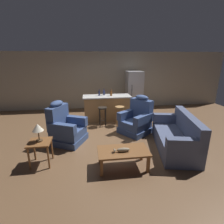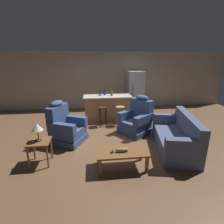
# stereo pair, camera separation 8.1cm
# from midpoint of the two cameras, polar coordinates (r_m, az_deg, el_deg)

# --- Properties ---
(ground_plane) EXTENTS (12.00, 12.00, 0.00)m
(ground_plane) POSITION_cam_midpoint_polar(r_m,az_deg,el_deg) (5.66, -0.59, -6.97)
(ground_plane) COLOR brown
(back_wall) EXTENTS (12.00, 0.05, 2.60)m
(back_wall) POSITION_cam_midpoint_polar(r_m,az_deg,el_deg) (8.34, -3.35, 10.17)
(back_wall) COLOR #A89E89
(back_wall) RESTS_ON ground_plane
(coffee_table) EXTENTS (1.10, 0.60, 0.42)m
(coffee_table) POSITION_cam_midpoint_polar(r_m,az_deg,el_deg) (3.88, 3.07, -13.10)
(coffee_table) COLOR brown
(coffee_table) RESTS_ON ground_plane
(fish_figurine) EXTENTS (0.34, 0.10, 0.10)m
(fish_figurine) POSITION_cam_midpoint_polar(r_m,az_deg,el_deg) (3.77, 2.53, -12.31)
(fish_figurine) COLOR #4C3823
(fish_figurine) RESTS_ON coffee_table
(couch) EXTENTS (1.21, 2.03, 0.94)m
(couch) POSITION_cam_midpoint_polar(r_m,az_deg,el_deg) (4.91, 19.98, -7.66)
(couch) COLOR #4C5675
(couch) RESTS_ON ground_plane
(recliner_near_lamp) EXTENTS (1.12, 1.12, 1.20)m
(recliner_near_lamp) POSITION_cam_midpoint_polar(r_m,az_deg,el_deg) (5.15, -15.37, -5.05)
(recliner_near_lamp) COLOR #384C7A
(recliner_near_lamp) RESTS_ON ground_plane
(recliner_near_island) EXTENTS (1.18, 1.18, 1.20)m
(recliner_near_island) POSITION_cam_midpoint_polar(r_m,az_deg,el_deg) (5.66, 7.68, -2.52)
(recliner_near_island) COLOR #384C7A
(recliner_near_island) RESTS_ON ground_plane
(end_table) EXTENTS (0.48, 0.48, 0.56)m
(end_table) POSITION_cam_midpoint_polar(r_m,az_deg,el_deg) (4.27, -22.97, -10.07)
(end_table) COLOR brown
(end_table) RESTS_ON ground_plane
(table_lamp) EXTENTS (0.24, 0.24, 0.41)m
(table_lamp) POSITION_cam_midpoint_polar(r_m,az_deg,el_deg) (4.13, -23.61, -4.89)
(table_lamp) COLOR #4C3823
(table_lamp) RESTS_ON end_table
(kitchen_island) EXTENTS (1.80, 0.70, 0.95)m
(kitchen_island) POSITION_cam_midpoint_polar(r_m,az_deg,el_deg) (6.76, -2.03, 1.41)
(kitchen_island) COLOR #9E7042
(kitchen_island) RESTS_ON ground_plane
(bar_stool_left) EXTENTS (0.32, 0.32, 0.68)m
(bar_stool_left) POSITION_cam_midpoint_polar(r_m,az_deg,el_deg) (6.14, -3.48, -0.31)
(bar_stool_left) COLOR black
(bar_stool_left) RESTS_ON ground_plane
(bar_stool_right) EXTENTS (0.32, 0.32, 0.68)m
(bar_stool_right) POSITION_cam_midpoint_polar(r_m,az_deg,el_deg) (6.21, 2.15, -0.09)
(bar_stool_right) COLOR #A87A47
(bar_stool_right) RESTS_ON ground_plane
(refrigerator) EXTENTS (0.70, 0.69, 1.76)m
(refrigerator) POSITION_cam_midpoint_polar(r_m,az_deg,el_deg) (8.06, 6.93, 6.82)
(refrigerator) COLOR #B7B7BC
(refrigerator) RESTS_ON ground_plane
(bottle_tall_green) EXTENTS (0.08, 0.08, 0.24)m
(bottle_tall_green) POSITION_cam_midpoint_polar(r_m,az_deg,el_deg) (6.78, -2.96, 6.34)
(bottle_tall_green) COLOR #23284C
(bottle_tall_green) RESTS_ON kitchen_island
(bottle_short_amber) EXTENTS (0.09, 0.09, 0.25)m
(bottle_short_amber) POSITION_cam_midpoint_polar(r_m,az_deg,el_deg) (6.64, -0.65, 6.16)
(bottle_short_amber) COLOR brown
(bottle_short_amber) RESTS_ON kitchen_island
(bottle_wine_dark) EXTENTS (0.07, 0.07, 0.25)m
(bottle_wine_dark) POSITION_cam_midpoint_polar(r_m,az_deg,el_deg) (6.66, -4.54, 6.15)
(bottle_wine_dark) COLOR #23284C
(bottle_wine_dark) RESTS_ON kitchen_island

